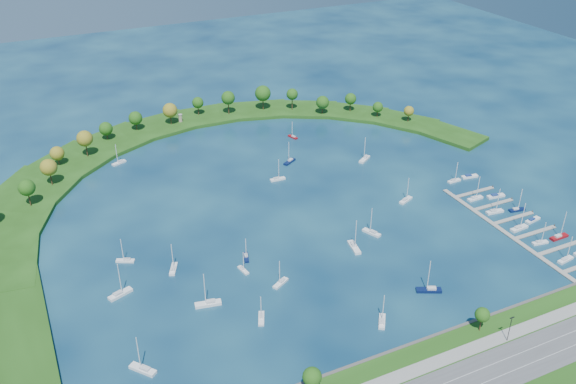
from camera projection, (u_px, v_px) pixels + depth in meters
name	position (u px, v px, depth m)	size (l,w,h in m)	color
ground	(283.00, 206.00, 287.70)	(700.00, 700.00, 0.00)	#071E3F
breakwater	(158.00, 180.00, 308.31)	(286.74, 247.64, 2.00)	#1E4512
breakwater_trees	(184.00, 124.00, 344.81)	(241.28, 91.22, 15.80)	#382314
harbor_tower	(180.00, 118.00, 369.65)	(2.60, 2.60, 4.73)	gray
dock_system	(516.00, 227.00, 271.28)	(24.28, 82.00, 1.60)	gray
moored_boat_0	(173.00, 268.00, 244.15)	(5.41, 8.25, 11.83)	white
moored_boat_1	(290.00, 161.00, 327.02)	(8.42, 6.42, 12.39)	#0A153E
moored_boat_2	(382.00, 321.00, 217.27)	(6.30, 7.69, 11.54)	white
moored_boat_3	(261.00, 317.00, 218.75)	(4.82, 7.49, 10.72)	white
moored_boat_4	(119.00, 162.00, 325.96)	(8.07, 5.05, 11.51)	white
moored_boat_5	(278.00, 179.00, 309.89)	(7.91, 2.48, 11.52)	white
moored_boat_6	(281.00, 282.00, 236.40)	(7.69, 5.62, 11.22)	white
moored_boat_7	(143.00, 369.00, 197.25)	(7.95, 8.97, 13.82)	white
moored_boat_8	(406.00, 200.00, 291.49)	(8.53, 5.35, 12.17)	white
moored_boat_9	(354.00, 246.00, 257.32)	(4.33, 9.99, 14.22)	white
moored_boat_10	(120.00, 293.00, 230.37)	(9.80, 5.77, 13.91)	white
moored_boat_11	(243.00, 269.00, 243.72)	(2.81, 6.48, 9.21)	white
moored_boat_12	(293.00, 136.00, 354.92)	(3.84, 6.89, 9.76)	maroon
moored_boat_13	(365.00, 159.00, 329.55)	(9.08, 7.33, 13.57)	white
moored_boat_14	(125.00, 260.00, 249.10)	(7.60, 5.27, 10.98)	white
moored_boat_15	(246.00, 256.00, 251.23)	(3.82, 6.97, 9.87)	#0A153E
moored_boat_16	(208.00, 303.00, 225.55)	(10.02, 4.49, 14.24)	white
moored_boat_17	(372.00, 232.00, 267.02)	(5.60, 8.77, 12.53)	white
moored_boat_18	(429.00, 289.00, 232.48)	(9.77, 6.57, 14.05)	#0A153E
docked_boat_0	(566.00, 259.00, 249.58)	(8.09, 3.26, 11.55)	white
docked_boat_2	(540.00, 242.00, 260.43)	(7.41, 3.12, 10.56)	white
docked_boat_3	(559.00, 236.00, 264.02)	(8.91, 2.67, 13.01)	maroon
docked_boat_4	(519.00, 228.00, 270.06)	(9.11, 3.20, 13.14)	white
docked_boat_5	(533.00, 220.00, 276.18)	(8.46, 3.60, 1.67)	white
docked_boat_6	(495.00, 211.00, 282.31)	(8.70, 3.28, 12.49)	white
docked_boat_7	(517.00, 209.00, 283.86)	(7.99, 3.46, 11.36)	#0A153E
docked_boat_8	(475.00, 198.00, 292.88)	(8.37, 2.62, 12.19)	white
docked_boat_9	(496.00, 196.00, 294.98)	(9.18, 3.67, 1.82)	white
docked_boat_10	(454.00, 180.00, 308.44)	(7.36, 2.28, 10.72)	white
docked_boat_11	(469.00, 176.00, 312.47)	(8.90, 3.75, 1.76)	white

